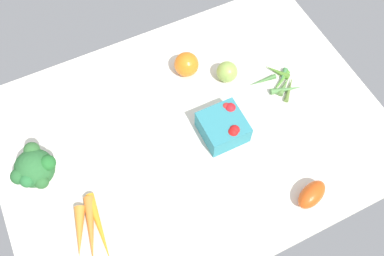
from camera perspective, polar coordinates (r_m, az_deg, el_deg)
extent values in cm
cube|color=silver|center=(112.61, 0.00, -0.73)|extent=(104.00, 76.00, 2.00)
cube|color=teal|center=(109.10, 4.31, 0.12)|extent=(11.26, 11.26, 6.27)
sphere|color=red|center=(105.61, 5.75, -0.65)|extent=(2.90, 2.90, 2.90)
sphere|color=red|center=(105.94, 5.93, -0.37)|extent=(2.98, 2.98, 2.98)
sphere|color=red|center=(109.30, 4.90, 2.72)|extent=(2.49, 2.49, 2.49)
sphere|color=red|center=(109.30, 5.35, 2.69)|extent=(3.19, 3.19, 3.19)
sphere|color=#8FAD4C|center=(119.03, 4.89, 7.81)|extent=(6.11, 6.11, 6.11)
ellipsoid|color=#D44E17|center=(106.12, 16.33, -8.87)|extent=(9.96, 7.51, 4.87)
cone|color=#568B2E|center=(123.94, 11.73, 7.72)|extent=(5.71, 7.58, 1.73)
cone|color=#417C42|center=(123.16, 12.50, 6.94)|extent=(5.66, 5.21, 1.63)
cone|color=#4D8A30|center=(121.96, 12.15, 6.18)|extent=(9.03, 5.77, 1.40)
cone|color=#587831|center=(121.48, 13.36, 5.42)|extent=(7.22, 7.33, 1.35)
cone|color=#56843E|center=(121.45, 12.75, 5.76)|extent=(6.51, 5.31, 1.68)
cone|color=#4F8244|center=(120.66, 13.14, 5.14)|extent=(9.61, 4.32, 1.85)
cone|color=#487A3D|center=(121.36, 9.75, 6.50)|extent=(8.63, 1.91, 1.44)
sphere|color=orange|center=(119.56, -0.78, 8.86)|extent=(7.16, 7.16, 7.16)
cone|color=orange|center=(103.90, -15.39, -13.72)|extent=(6.56, 12.28, 2.81)
cone|color=orange|center=(103.47, -13.91, -13.52)|extent=(6.76, 16.12, 2.65)
cone|color=orange|center=(103.32, -12.72, -13.38)|extent=(3.11, 17.86, 2.21)
cylinder|color=#99C176|center=(110.87, -20.14, -6.37)|extent=(2.92, 2.92, 3.77)
sphere|color=#2B6832|center=(106.15, -21.04, -5.25)|extent=(9.48, 9.48, 9.48)
sphere|color=#2F6630|center=(105.79, -21.39, -2.87)|extent=(3.91, 3.91, 3.91)
sphere|color=#28622F|center=(104.84, -22.94, -6.19)|extent=(3.98, 3.98, 3.98)
sphere|color=#236B2B|center=(103.06, -19.43, -4.60)|extent=(3.80, 3.80, 3.80)
sphere|color=#276C35|center=(103.61, -21.97, -6.77)|extent=(3.42, 3.42, 3.42)
sphere|color=#2B622E|center=(104.25, -20.27, -6.86)|extent=(3.53, 3.53, 3.53)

